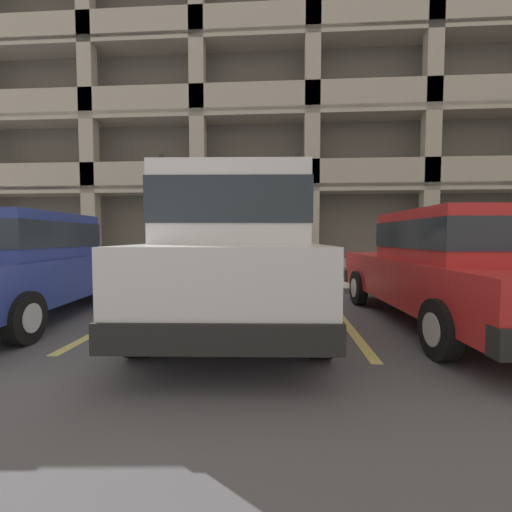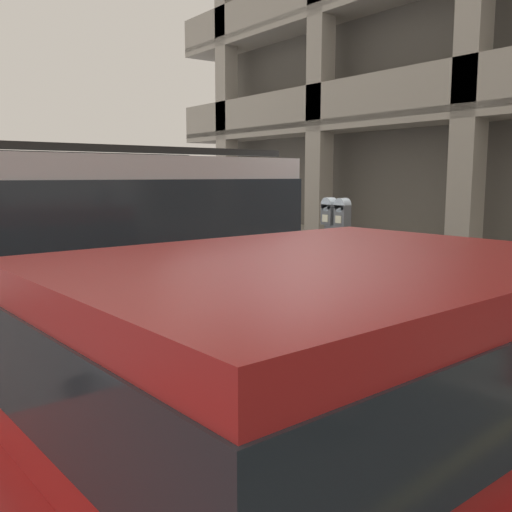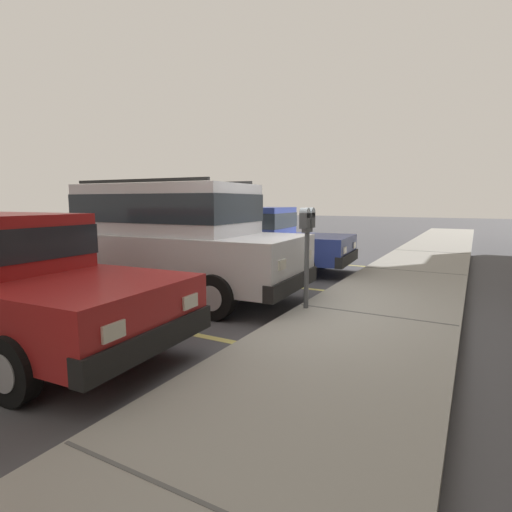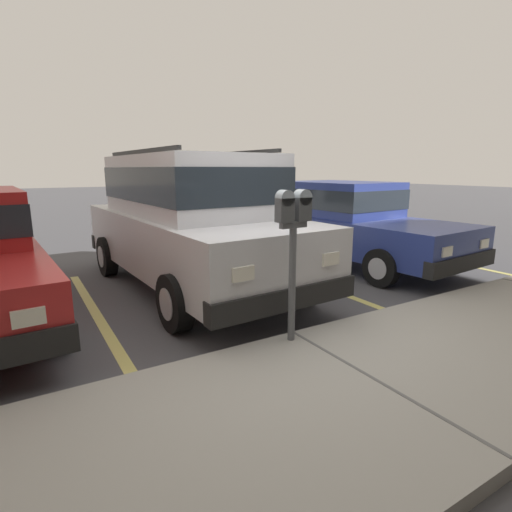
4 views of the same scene
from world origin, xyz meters
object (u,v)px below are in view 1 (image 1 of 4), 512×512
dark_hatchback (454,266)px  parking_garage (303,92)px  parking_meter_near (254,236)px  red_sedan (24,263)px  fire_hydrant (480,271)px  silver_suv (239,245)px

dark_hatchback → parking_garage: parking_garage is taller
parking_garage → parking_meter_near: bearing=-98.9°
red_sedan → parking_meter_near: 4.15m
dark_hatchback → fire_hydrant: dark_hatchback is taller
silver_suv → parking_garage: size_ratio=0.15×
parking_garage → dark_hatchback: bearing=-85.8°
parking_meter_near → parking_garage: size_ratio=0.05×
silver_suv → parking_meter_near: silver_suv is taller
silver_suv → parking_meter_near: bearing=86.7°
silver_suv → red_sedan: size_ratio=1.06×
red_sedan → silver_suv: bearing=-4.0°
silver_suv → dark_hatchback: size_ratio=1.06×
silver_suv → dark_hatchback: silver_suv is taller
parking_meter_near → fire_hydrant: 4.96m
dark_hatchback → parking_meter_near: 3.96m
fire_hydrant → parking_garage: bearing=105.1°
red_sedan → parking_garage: bearing=66.4°
dark_hatchback → parking_garage: size_ratio=0.14×
red_sedan → fire_hydrant: 8.61m
red_sedan → fire_hydrant: red_sedan is taller
silver_suv → dark_hatchback: bearing=-4.6°
silver_suv → fire_hydrant: size_ratio=6.96×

